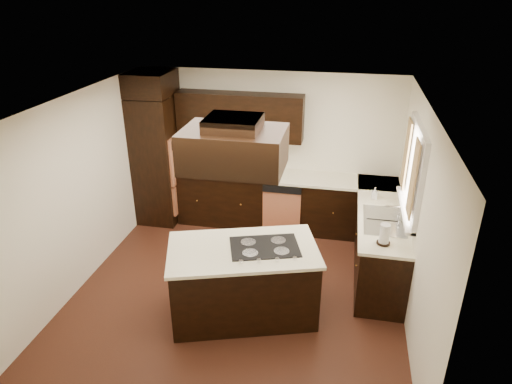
% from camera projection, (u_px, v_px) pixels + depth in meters
% --- Properties ---
extents(floor, '(4.20, 4.20, 0.02)m').
position_uv_depth(floor, '(240.00, 288.00, 6.12)').
color(floor, '#5C2E1C').
rests_on(floor, ground).
extents(ceiling, '(4.20, 4.20, 0.02)m').
position_uv_depth(ceiling, '(236.00, 102.00, 5.06)').
color(ceiling, white).
rests_on(ceiling, ground).
extents(wall_back, '(4.20, 0.02, 2.50)m').
position_uv_depth(wall_back, '(268.00, 148.00, 7.46)').
color(wall_back, white).
rests_on(wall_back, ground).
extents(wall_front, '(4.20, 0.02, 2.50)m').
position_uv_depth(wall_front, '(178.00, 317.00, 3.71)').
color(wall_front, white).
rests_on(wall_front, ground).
extents(wall_left, '(0.02, 4.20, 2.50)m').
position_uv_depth(wall_left, '(82.00, 190.00, 5.97)').
color(wall_left, white).
rests_on(wall_left, ground).
extents(wall_right, '(0.02, 4.20, 2.50)m').
position_uv_depth(wall_right, '(418.00, 220.00, 5.20)').
color(wall_right, white).
rests_on(wall_right, ground).
extents(oven_column, '(0.65, 0.75, 2.12)m').
position_uv_depth(oven_column, '(158.00, 160.00, 7.50)').
color(oven_column, black).
rests_on(oven_column, floor).
extents(wall_oven_face, '(0.05, 0.62, 0.78)m').
position_uv_depth(wall_oven_face, '(178.00, 158.00, 7.41)').
color(wall_oven_face, '#D47A50').
rests_on(wall_oven_face, oven_column).
extents(base_cabinets_back, '(2.93, 0.60, 0.88)m').
position_uv_depth(base_cabinets_back, '(267.00, 201.00, 7.52)').
color(base_cabinets_back, black).
rests_on(base_cabinets_back, floor).
extents(base_cabinets_right, '(0.60, 2.40, 0.88)m').
position_uv_depth(base_cabinets_right, '(379.00, 239.00, 6.40)').
color(base_cabinets_right, black).
rests_on(base_cabinets_right, floor).
extents(countertop_back, '(2.93, 0.63, 0.04)m').
position_uv_depth(countertop_back, '(267.00, 175.00, 7.31)').
color(countertop_back, '#FDF7D0').
rests_on(countertop_back, base_cabinets_back).
extents(countertop_right, '(0.63, 2.40, 0.04)m').
position_uv_depth(countertop_right, '(381.00, 210.00, 6.21)').
color(countertop_right, '#FDF7D0').
rests_on(countertop_right, base_cabinets_right).
extents(upper_cabinets, '(2.00, 0.34, 0.72)m').
position_uv_depth(upper_cabinets, '(240.00, 116.00, 7.14)').
color(upper_cabinets, black).
rests_on(upper_cabinets, wall_back).
extents(dishwasher_front, '(0.60, 0.05, 0.72)m').
position_uv_depth(dishwasher_front, '(281.00, 213.00, 7.22)').
color(dishwasher_front, '#D47A50').
rests_on(dishwasher_front, floor).
extents(window_frame, '(0.06, 1.32, 1.12)m').
position_uv_depth(window_frame, '(414.00, 170.00, 5.53)').
color(window_frame, white).
rests_on(window_frame, wall_right).
extents(window_pane, '(0.00, 1.20, 1.00)m').
position_uv_depth(window_pane, '(416.00, 170.00, 5.53)').
color(window_pane, white).
rests_on(window_pane, wall_right).
extents(curtain_left, '(0.02, 0.34, 0.90)m').
position_uv_depth(curtain_left, '(413.00, 179.00, 5.15)').
color(curtain_left, beige).
rests_on(curtain_left, wall_right).
extents(curtain_right, '(0.02, 0.34, 0.90)m').
position_uv_depth(curtain_right, '(406.00, 154.00, 5.90)').
color(curtain_right, beige).
rests_on(curtain_right, wall_right).
extents(sink_rim, '(0.52, 0.84, 0.01)m').
position_uv_depth(sink_rim, '(384.00, 220.00, 5.89)').
color(sink_rim, silver).
rests_on(sink_rim, countertop_right).
extents(island, '(1.87, 1.38, 0.88)m').
position_uv_depth(island, '(243.00, 283.00, 5.48)').
color(island, black).
rests_on(island, floor).
extents(island_top, '(1.95, 1.46, 0.04)m').
position_uv_depth(island_top, '(243.00, 250.00, 5.29)').
color(island_top, '#FDF7D0').
rests_on(island_top, island).
extents(cooktop, '(0.91, 0.74, 0.01)m').
position_uv_depth(cooktop, '(265.00, 247.00, 5.30)').
color(cooktop, black).
rests_on(cooktop, island_top).
extents(range_hood, '(1.05, 0.72, 0.42)m').
position_uv_depth(range_hood, '(234.00, 149.00, 4.70)').
color(range_hood, black).
rests_on(range_hood, ceiling).
extents(hood_duct, '(0.55, 0.50, 0.13)m').
position_uv_depth(hood_duct, '(233.00, 123.00, 4.58)').
color(hood_duct, black).
rests_on(hood_duct, ceiling).
extents(blender_base, '(0.15, 0.15, 0.10)m').
position_uv_depth(blender_base, '(198.00, 166.00, 7.51)').
color(blender_base, silver).
rests_on(blender_base, countertop_back).
extents(blender_pitcher, '(0.13, 0.13, 0.26)m').
position_uv_depth(blender_pitcher, '(197.00, 155.00, 7.43)').
color(blender_pitcher, silver).
rests_on(blender_pitcher, blender_base).
extents(spice_rack, '(0.36, 0.09, 0.30)m').
position_uv_depth(spice_rack, '(233.00, 165.00, 7.26)').
color(spice_rack, black).
rests_on(spice_rack, countertop_back).
extents(mixing_bowl, '(0.24, 0.24, 0.06)m').
position_uv_depth(mixing_bowl, '(188.00, 167.00, 7.53)').
color(mixing_bowl, white).
rests_on(mixing_bowl, countertop_back).
extents(soap_bottle, '(0.08, 0.08, 0.17)m').
position_uv_depth(soap_bottle, '(374.00, 193.00, 6.46)').
color(soap_bottle, white).
rests_on(soap_bottle, countertop_right).
extents(paper_towel, '(0.15, 0.15, 0.26)m').
position_uv_depth(paper_towel, '(384.00, 234.00, 5.32)').
color(paper_towel, white).
rests_on(paper_towel, countertop_right).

